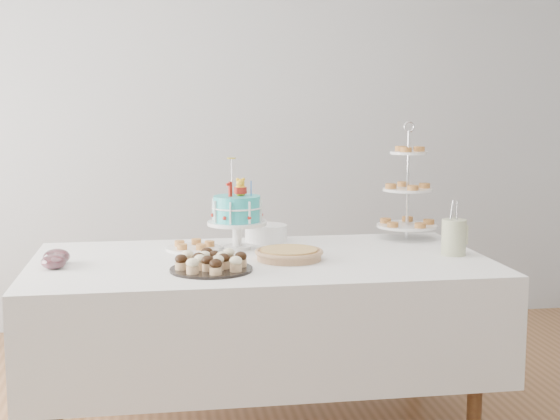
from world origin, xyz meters
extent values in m
cube|color=#AAACAF|center=(0.00, 2.00, 1.35)|extent=(5.00, 0.04, 2.70)
cube|color=#AAACAF|center=(0.00, -2.00, 1.35)|extent=(5.00, 0.04, 2.70)
cube|color=silver|center=(0.00, 0.30, 0.55)|extent=(1.92, 1.02, 0.45)
cylinder|color=brown|center=(-0.82, -0.07, 0.34)|extent=(0.06, 0.06, 0.67)
cylinder|color=brown|center=(0.82, -0.07, 0.34)|extent=(0.06, 0.06, 0.67)
cylinder|color=brown|center=(-0.82, 0.67, 0.34)|extent=(0.06, 0.06, 0.67)
cylinder|color=brown|center=(0.82, 0.67, 0.34)|extent=(0.06, 0.06, 0.67)
cylinder|color=#2AB7B7|center=(-0.08, 0.53, 0.95)|extent=(0.21, 0.21, 0.11)
torus|color=white|center=(-0.08, 0.53, 0.96)|extent=(0.22, 0.22, 0.01)
cube|color=#AB1B12|center=(-0.11, 0.50, 1.04)|extent=(0.02, 0.02, 0.07)
cylinder|color=blue|center=(-0.01, 0.52, 1.04)|extent=(0.01, 0.01, 0.07)
cylinder|color=silver|center=(-0.10, 0.55, 1.09)|extent=(0.00, 0.00, 0.16)
cylinder|color=#FBE745|center=(-0.10, 0.55, 1.18)|extent=(0.04, 0.04, 0.01)
cylinder|color=black|center=(-0.22, 0.09, 0.78)|extent=(0.33, 0.33, 0.01)
ellipsoid|color=black|center=(-0.29, 0.09, 0.82)|extent=(0.05, 0.05, 0.04)
ellipsoid|color=beige|center=(-0.16, 0.09, 0.82)|extent=(0.05, 0.05, 0.04)
cylinder|color=tan|center=(0.11, 0.25, 0.79)|extent=(0.27, 0.27, 0.03)
cylinder|color=#B58046|center=(0.11, 0.25, 0.81)|extent=(0.24, 0.24, 0.02)
torus|color=tan|center=(0.11, 0.25, 0.80)|extent=(0.29, 0.29, 0.02)
cylinder|color=silver|center=(0.76, 0.66, 1.03)|extent=(0.01, 0.01, 0.52)
cylinder|color=white|center=(0.76, 0.66, 0.83)|extent=(0.29, 0.29, 0.01)
cylinder|color=white|center=(0.76, 0.66, 1.01)|extent=(0.24, 0.24, 0.01)
cylinder|color=white|center=(0.76, 0.66, 1.19)|extent=(0.18, 0.18, 0.01)
torus|color=silver|center=(0.76, 0.66, 1.31)|extent=(0.05, 0.01, 0.05)
cylinder|color=white|center=(0.08, 0.70, 0.81)|extent=(0.20, 0.20, 0.08)
cylinder|color=white|center=(-0.27, 0.53, 0.78)|extent=(0.25, 0.25, 0.01)
ellipsoid|color=silver|center=(-0.84, 0.22, 0.80)|extent=(0.10, 0.10, 0.06)
cylinder|color=#5D0715|center=(-0.84, 0.22, 0.79)|extent=(0.07, 0.07, 0.03)
ellipsoid|color=silver|center=(-0.84, 0.31, 0.80)|extent=(0.11, 0.11, 0.06)
cylinder|color=#5D0715|center=(-0.84, 0.31, 0.80)|extent=(0.07, 0.07, 0.03)
cylinder|color=silver|center=(0.84, 0.24, 0.85)|extent=(0.11, 0.11, 0.16)
cylinder|color=silver|center=(0.89, 0.22, 0.86)|extent=(0.01, 0.01, 0.08)
camera|label=1|loc=(-0.43, -2.91, 1.43)|focal=50.00mm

